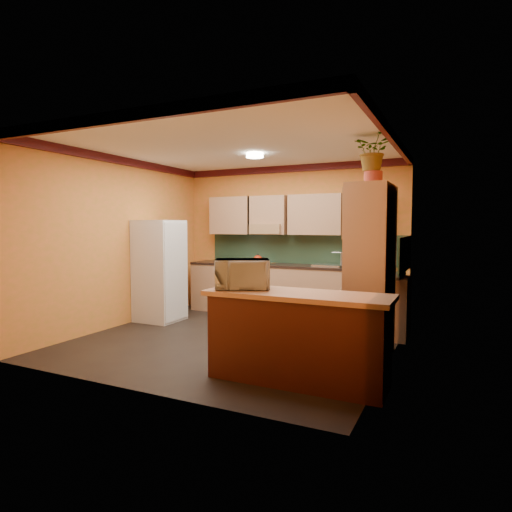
{
  "coord_description": "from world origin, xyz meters",
  "views": [
    {
      "loc": [
        2.82,
        -5.26,
        1.6
      ],
      "look_at": [
        0.09,
        0.45,
        1.16
      ],
      "focal_mm": 30.0,
      "sensor_mm": 36.0,
      "label": 1
    }
  ],
  "objects_px": {
    "breakfast_bar": "(297,340)",
    "microwave": "(242,274)",
    "fridge": "(160,271)",
    "base_cabinets_back": "(286,291)",
    "pantry": "(371,272)",
    "stove": "(254,288)"
  },
  "relations": [
    {
      "from": "stove",
      "to": "breakfast_bar",
      "type": "height_order",
      "value": "stove"
    },
    {
      "from": "base_cabinets_back",
      "to": "pantry",
      "type": "relative_size",
      "value": 1.74
    },
    {
      "from": "breakfast_bar",
      "to": "microwave",
      "type": "distance_m",
      "value": 0.91
    },
    {
      "from": "base_cabinets_back",
      "to": "breakfast_bar",
      "type": "bearing_deg",
      "value": -66.37
    },
    {
      "from": "fridge",
      "to": "microwave",
      "type": "distance_m",
      "value": 3.02
    },
    {
      "from": "microwave",
      "to": "base_cabinets_back",
      "type": "bearing_deg",
      "value": 75.28
    },
    {
      "from": "pantry",
      "to": "stove",
      "type": "bearing_deg",
      "value": 143.72
    },
    {
      "from": "fridge",
      "to": "pantry",
      "type": "bearing_deg",
      "value": -8.09
    },
    {
      "from": "breakfast_bar",
      "to": "microwave",
      "type": "xyz_separation_m",
      "value": [
        -0.63,
        0.0,
        0.65
      ]
    },
    {
      "from": "base_cabinets_back",
      "to": "microwave",
      "type": "xyz_separation_m",
      "value": [
        0.68,
        -3.0,
        0.65
      ]
    },
    {
      "from": "pantry",
      "to": "breakfast_bar",
      "type": "distance_m",
      "value": 1.45
    },
    {
      "from": "pantry",
      "to": "breakfast_bar",
      "type": "height_order",
      "value": "pantry"
    },
    {
      "from": "stove",
      "to": "pantry",
      "type": "xyz_separation_m",
      "value": [
        2.44,
        -1.79,
        0.59
      ]
    },
    {
      "from": "fridge",
      "to": "base_cabinets_back",
      "type": "bearing_deg",
      "value": 35.68
    },
    {
      "from": "base_cabinets_back",
      "to": "breakfast_bar",
      "type": "relative_size",
      "value": 2.03
    },
    {
      "from": "base_cabinets_back",
      "to": "breakfast_bar",
      "type": "xyz_separation_m",
      "value": [
        1.31,
        -3.0,
        0.0
      ]
    },
    {
      "from": "microwave",
      "to": "pantry",
      "type": "bearing_deg",
      "value": 19.34
    },
    {
      "from": "base_cabinets_back",
      "to": "stove",
      "type": "bearing_deg",
      "value": -180.0
    },
    {
      "from": "fridge",
      "to": "breakfast_bar",
      "type": "height_order",
      "value": "fridge"
    },
    {
      "from": "breakfast_bar",
      "to": "base_cabinets_back",
      "type": "bearing_deg",
      "value": 113.63
    },
    {
      "from": "microwave",
      "to": "stove",
      "type": "bearing_deg",
      "value": 86.01
    },
    {
      "from": "base_cabinets_back",
      "to": "microwave",
      "type": "relative_size",
      "value": 6.37
    }
  ]
}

